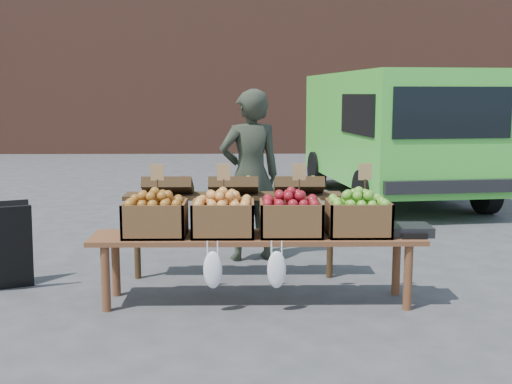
{
  "coord_description": "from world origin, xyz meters",
  "views": [
    {
      "loc": [
        -0.08,
        -5.42,
        1.71
      ],
      "look_at": [
        0.0,
        0.2,
        0.85
      ],
      "focal_mm": 45.0,
      "sensor_mm": 36.0,
      "label": 1
    }
  ],
  "objects_px": {
    "back_table": "(234,224)",
    "crate_green_apples": "(358,218)",
    "vendor": "(250,176)",
    "chalkboard_sign": "(1,246)",
    "crate_russet_pears": "(223,218)",
    "delivery_van": "(393,137)",
    "display_bench": "(257,269)",
    "weighing_scale": "(409,230)",
    "crate_golden_apples": "(155,219)",
    "crate_red_apples": "(291,218)"
  },
  "relations": [
    {
      "from": "chalkboard_sign",
      "to": "weighing_scale",
      "type": "distance_m",
      "value": 3.52
    },
    {
      "from": "display_bench",
      "to": "crate_red_apples",
      "type": "height_order",
      "value": "crate_red_apples"
    },
    {
      "from": "delivery_van",
      "to": "back_table",
      "type": "distance_m",
      "value": 5.18
    },
    {
      "from": "delivery_van",
      "to": "crate_red_apples",
      "type": "height_order",
      "value": "delivery_van"
    },
    {
      "from": "crate_russet_pears",
      "to": "crate_green_apples",
      "type": "height_order",
      "value": "same"
    },
    {
      "from": "crate_russet_pears",
      "to": "weighing_scale",
      "type": "xyz_separation_m",
      "value": [
        1.52,
        0.0,
        -0.1
      ]
    },
    {
      "from": "back_table",
      "to": "crate_green_apples",
      "type": "distance_m",
      "value": 1.27
    },
    {
      "from": "delivery_van",
      "to": "chalkboard_sign",
      "type": "distance_m",
      "value": 6.65
    },
    {
      "from": "delivery_van",
      "to": "weighing_scale",
      "type": "bearing_deg",
      "value": -108.69
    },
    {
      "from": "back_table",
      "to": "crate_green_apples",
      "type": "xyz_separation_m",
      "value": [
        1.03,
        -0.72,
        0.19
      ]
    },
    {
      "from": "vendor",
      "to": "display_bench",
      "type": "bearing_deg",
      "value": 75.09
    },
    {
      "from": "back_table",
      "to": "crate_golden_apples",
      "type": "bearing_deg",
      "value": -130.79
    },
    {
      "from": "crate_russet_pears",
      "to": "weighing_scale",
      "type": "bearing_deg",
      "value": 0.0
    },
    {
      "from": "crate_red_apples",
      "to": "crate_green_apples",
      "type": "bearing_deg",
      "value": 0.0
    },
    {
      "from": "back_table",
      "to": "crate_russet_pears",
      "type": "xyz_separation_m",
      "value": [
        -0.07,
        -0.72,
        0.19
      ]
    },
    {
      "from": "display_bench",
      "to": "crate_russet_pears",
      "type": "relative_size",
      "value": 5.4
    },
    {
      "from": "vendor",
      "to": "crate_russet_pears",
      "type": "distance_m",
      "value": 1.44
    },
    {
      "from": "crate_red_apples",
      "to": "vendor",
      "type": "bearing_deg",
      "value": 102.77
    },
    {
      "from": "crate_russet_pears",
      "to": "crate_red_apples",
      "type": "xyz_separation_m",
      "value": [
        0.55,
        0.0,
        0.0
      ]
    },
    {
      "from": "vendor",
      "to": "crate_red_apples",
      "type": "distance_m",
      "value": 1.46
    },
    {
      "from": "crate_red_apples",
      "to": "weighing_scale",
      "type": "xyz_separation_m",
      "value": [
        0.97,
        0.0,
        -0.1
      ]
    },
    {
      "from": "delivery_van",
      "to": "crate_russet_pears",
      "type": "distance_m",
      "value": 5.84
    },
    {
      "from": "vendor",
      "to": "chalkboard_sign",
      "type": "relative_size",
      "value": 2.26
    },
    {
      "from": "weighing_scale",
      "to": "display_bench",
      "type": "bearing_deg",
      "value": 180.0
    },
    {
      "from": "delivery_van",
      "to": "crate_red_apples",
      "type": "xyz_separation_m",
      "value": [
        -2.01,
        -5.24,
        -0.31
      ]
    },
    {
      "from": "crate_russet_pears",
      "to": "crate_red_apples",
      "type": "bearing_deg",
      "value": 0.0
    },
    {
      "from": "vendor",
      "to": "chalkboard_sign",
      "type": "xyz_separation_m",
      "value": [
        -2.2,
        -1.01,
        -0.49
      ]
    },
    {
      "from": "back_table",
      "to": "vendor",
      "type": "bearing_deg",
      "value": 77.21
    },
    {
      "from": "delivery_van",
      "to": "crate_russet_pears",
      "type": "bearing_deg",
      "value": -123.56
    },
    {
      "from": "back_table",
      "to": "weighing_scale",
      "type": "relative_size",
      "value": 6.18
    },
    {
      "from": "crate_russet_pears",
      "to": "back_table",
      "type": "bearing_deg",
      "value": 84.34
    },
    {
      "from": "vendor",
      "to": "crate_red_apples",
      "type": "bearing_deg",
      "value": 86.01
    },
    {
      "from": "vendor",
      "to": "display_bench",
      "type": "xyz_separation_m",
      "value": [
        0.05,
        -1.42,
        -0.6
      ]
    },
    {
      "from": "delivery_van",
      "to": "chalkboard_sign",
      "type": "xyz_separation_m",
      "value": [
        -4.53,
        -4.83,
        -0.63
      ]
    },
    {
      "from": "crate_golden_apples",
      "to": "crate_russet_pears",
      "type": "relative_size",
      "value": 1.0
    },
    {
      "from": "display_bench",
      "to": "crate_golden_apples",
      "type": "height_order",
      "value": "crate_golden_apples"
    },
    {
      "from": "display_bench",
      "to": "crate_golden_apples",
      "type": "bearing_deg",
      "value": 180.0
    },
    {
      "from": "crate_green_apples",
      "to": "weighing_scale",
      "type": "relative_size",
      "value": 1.47
    },
    {
      "from": "crate_green_apples",
      "to": "crate_red_apples",
      "type": "bearing_deg",
      "value": 180.0
    },
    {
      "from": "crate_golden_apples",
      "to": "crate_green_apples",
      "type": "xyz_separation_m",
      "value": [
        1.65,
        0.0,
        0.0
      ]
    },
    {
      "from": "crate_red_apples",
      "to": "weighing_scale",
      "type": "height_order",
      "value": "crate_red_apples"
    },
    {
      "from": "delivery_van",
      "to": "crate_russet_pears",
      "type": "relative_size",
      "value": 9.11
    },
    {
      "from": "chalkboard_sign",
      "to": "crate_red_apples",
      "type": "distance_m",
      "value": 2.57
    },
    {
      "from": "vendor",
      "to": "crate_green_apples",
      "type": "height_order",
      "value": "vendor"
    },
    {
      "from": "back_table",
      "to": "crate_golden_apples",
      "type": "relative_size",
      "value": 4.2
    },
    {
      "from": "display_bench",
      "to": "crate_russet_pears",
      "type": "bearing_deg",
      "value": 180.0
    },
    {
      "from": "display_bench",
      "to": "weighing_scale",
      "type": "height_order",
      "value": "weighing_scale"
    },
    {
      "from": "crate_russet_pears",
      "to": "crate_green_apples",
      "type": "distance_m",
      "value": 1.1
    },
    {
      "from": "crate_golden_apples",
      "to": "crate_green_apples",
      "type": "bearing_deg",
      "value": 0.0
    },
    {
      "from": "chalkboard_sign",
      "to": "crate_golden_apples",
      "type": "distance_m",
      "value": 1.51
    }
  ]
}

